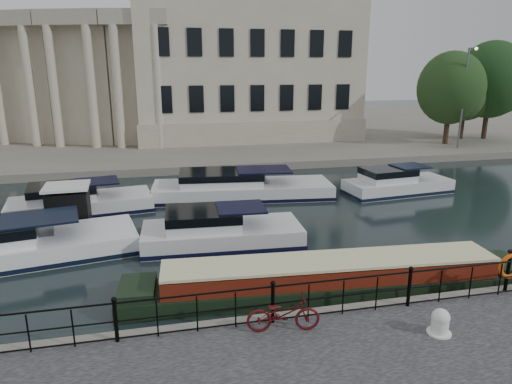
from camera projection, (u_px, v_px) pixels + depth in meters
ground_plane at (254, 300)px, 14.48m from camera, size 160.00×160.00×0.00m
far_bank at (179, 130)px, 51.09m from camera, size 120.00×42.00×0.55m
railing at (273, 300)px, 12.05m from camera, size 24.14×0.14×1.22m
civic_building at (169, 68)px, 45.04m from camera, size 53.55×31.84×16.85m
lamp_posts at (504, 96)px, 38.16m from camera, size 8.24×1.55×8.07m
bicycle at (283, 313)px, 11.70m from camera, size 1.97×0.93×0.99m
mooring_bollard at (440, 322)px, 11.62m from camera, size 0.61×0.61×0.69m
life_ring_post at (510, 267)px, 13.63m from camera, size 0.82×0.21×1.34m
narrowboat at (330, 283)px, 14.85m from camera, size 13.62×2.76×1.50m
harbour_hut at (69, 210)px, 20.42m from camera, size 2.70×2.29×2.16m
cabin_cruisers at (186, 211)px, 22.18m from camera, size 27.41×11.11×1.99m
trees at (475, 87)px, 41.15m from camera, size 11.35×7.93×8.95m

